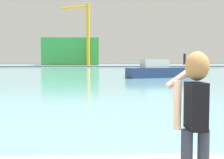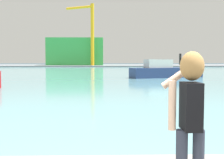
% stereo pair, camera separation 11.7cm
% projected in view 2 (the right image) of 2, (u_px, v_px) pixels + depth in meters
% --- Properties ---
extents(ground_plane, '(220.00, 220.00, 0.00)m').
position_uv_depth(ground_plane, '(108.00, 72.00, 53.20)').
color(ground_plane, '#334751').
extents(harbor_water, '(140.00, 100.00, 0.02)m').
position_uv_depth(harbor_water, '(107.00, 71.00, 55.19)').
color(harbor_water, '#6BA8B2').
rests_on(harbor_water, ground_plane).
extents(far_shore_dock, '(140.00, 20.00, 0.40)m').
position_uv_depth(far_shore_dock, '(106.00, 66.00, 95.08)').
color(far_shore_dock, gray).
rests_on(far_shore_dock, ground_plane).
extents(person_photographer, '(0.52, 0.55, 1.74)m').
position_uv_depth(person_photographer, '(190.00, 109.00, 3.59)').
color(person_photographer, '#2D3342').
rests_on(person_photographer, quay_promenade).
extents(boat_moored_2, '(8.89, 4.66, 2.13)m').
position_uv_depth(boat_moored_2, '(165.00, 71.00, 35.68)').
color(boat_moored_2, navy).
rests_on(boat_moored_2, harbor_water).
extents(warehouse_left, '(16.89, 8.99, 8.17)m').
position_uv_depth(warehouse_left, '(76.00, 52.00, 94.37)').
color(warehouse_left, green).
rests_on(warehouse_left, far_shore_dock).
extents(port_crane, '(8.46, 5.14, 17.70)m').
position_uv_depth(port_crane, '(90.00, 29.00, 88.56)').
color(port_crane, yellow).
rests_on(port_crane, far_shore_dock).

